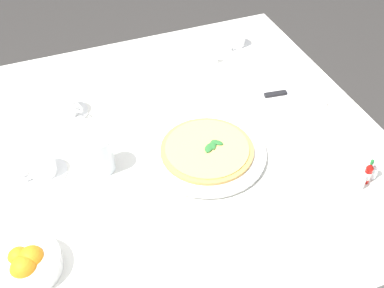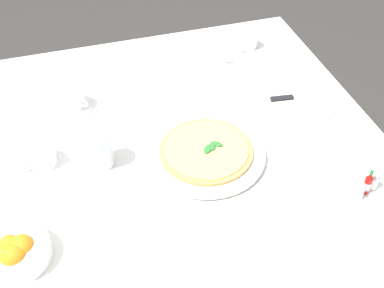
% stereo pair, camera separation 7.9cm
% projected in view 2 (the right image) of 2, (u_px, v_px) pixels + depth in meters
% --- Properties ---
extents(ground_plane, '(8.00, 8.00, 0.00)m').
position_uv_depth(ground_plane, '(182.00, 274.00, 1.91)').
color(ground_plane, '#33302D').
extents(dining_table, '(1.22, 1.22, 0.74)m').
position_uv_depth(dining_table, '(179.00, 170.00, 1.49)').
color(dining_table, white).
rests_on(dining_table, ground_plane).
extents(pizza_plate, '(0.34, 0.34, 0.02)m').
position_uv_depth(pizza_plate, '(206.00, 153.00, 1.35)').
color(pizza_plate, white).
rests_on(pizza_plate, dining_table).
extents(pizza, '(0.27, 0.27, 0.02)m').
position_uv_depth(pizza, '(206.00, 150.00, 1.34)').
color(pizza, tan).
rests_on(pizza, pizza_plate).
extents(coffee_cup_near_right, '(0.13, 0.13, 0.06)m').
position_uv_depth(coffee_cup_near_right, '(247.00, 41.00, 1.76)').
color(coffee_cup_near_right, white).
rests_on(coffee_cup_near_right, dining_table).
extents(coffee_cup_back_corner, '(0.13, 0.13, 0.07)m').
position_uv_depth(coffee_cup_back_corner, '(72.00, 99.00, 1.50)').
color(coffee_cup_back_corner, white).
rests_on(coffee_cup_back_corner, dining_table).
extents(coffee_cup_left_edge, '(0.13, 0.13, 0.06)m').
position_uv_depth(coffee_cup_left_edge, '(42.00, 158.00, 1.32)').
color(coffee_cup_left_edge, white).
rests_on(coffee_cup_left_edge, dining_table).
extents(water_glass_far_right, '(0.07, 0.07, 0.11)m').
position_uv_depth(water_glass_far_right, '(99.00, 151.00, 1.31)').
color(water_glass_far_right, white).
rests_on(water_glass_far_right, dining_table).
extents(napkin_folded, '(0.24, 0.17, 0.02)m').
position_uv_depth(napkin_folded, '(295.00, 100.00, 1.53)').
color(napkin_folded, white).
rests_on(napkin_folded, dining_table).
extents(dinner_knife, '(0.20, 0.04, 0.01)m').
position_uv_depth(dinner_knife, '(297.00, 97.00, 1.52)').
color(dinner_knife, silver).
rests_on(dinner_knife, napkin_folded).
extents(citrus_bowl, '(0.15, 0.15, 0.07)m').
position_uv_depth(citrus_bowl, '(18.00, 252.00, 1.09)').
color(citrus_bowl, white).
rests_on(citrus_bowl, dining_table).
extents(hot_sauce_bottle, '(0.02, 0.02, 0.08)m').
position_uv_depth(hot_sauce_bottle, '(367.00, 184.00, 1.24)').
color(hot_sauce_bottle, '#B7140F').
rests_on(hot_sauce_bottle, dining_table).
extents(salt_shaker, '(0.03, 0.03, 0.06)m').
position_uv_depth(salt_shaker, '(374.00, 181.00, 1.26)').
color(salt_shaker, white).
rests_on(salt_shaker, dining_table).
extents(pepper_shaker, '(0.03, 0.03, 0.06)m').
position_uv_depth(pepper_shaker, '(359.00, 191.00, 1.23)').
color(pepper_shaker, white).
rests_on(pepper_shaker, dining_table).
extents(menu_card, '(0.07, 0.06, 0.06)m').
position_uv_depth(menu_card, '(216.00, 55.00, 1.69)').
color(menu_card, white).
rests_on(menu_card, dining_table).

